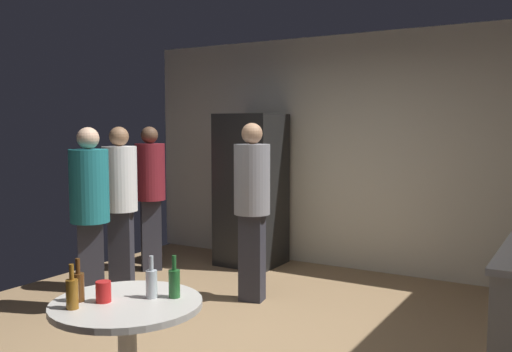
{
  "coord_description": "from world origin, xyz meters",
  "views": [
    {
      "loc": [
        2.39,
        -3.47,
        1.66
      ],
      "look_at": [
        0.33,
        0.02,
        1.29
      ],
      "focal_mm": 39.16,
      "sensor_mm": 36.0,
      "label": 1
    }
  ],
  "objects_px": {
    "beer_bottle_clear": "(152,283)",
    "person_in_maroon_shirt": "(150,187)",
    "beer_bottle_amber": "(72,293)",
    "beer_bottle_green": "(174,282)",
    "beer_bottle_brown": "(78,286)",
    "foreground_table": "(127,321)",
    "person_in_gray_shirt": "(252,198)",
    "person_in_white_shirt": "(120,196)",
    "person_in_teal_shirt": "(90,205)",
    "plastic_cup_red": "(103,292)",
    "refrigerator": "(251,190)"
  },
  "relations": [
    {
      "from": "beer_bottle_clear",
      "to": "person_in_maroon_shirt",
      "type": "bearing_deg",
      "value": 131.36
    },
    {
      "from": "beer_bottle_amber",
      "to": "beer_bottle_green",
      "type": "height_order",
      "value": "same"
    },
    {
      "from": "beer_bottle_brown",
      "to": "beer_bottle_clear",
      "type": "distance_m",
      "value": 0.38
    },
    {
      "from": "beer_bottle_brown",
      "to": "foreground_table",
      "type": "bearing_deg",
      "value": 30.57
    },
    {
      "from": "beer_bottle_brown",
      "to": "beer_bottle_clear",
      "type": "xyz_separation_m",
      "value": [
        0.29,
        0.24,
        0.0
      ]
    },
    {
      "from": "beer_bottle_brown",
      "to": "person_in_gray_shirt",
      "type": "distance_m",
      "value": 2.5
    },
    {
      "from": "beer_bottle_amber",
      "to": "person_in_white_shirt",
      "type": "relative_size",
      "value": 0.14
    },
    {
      "from": "person_in_gray_shirt",
      "to": "person_in_teal_shirt",
      "type": "bearing_deg",
      "value": -57.02
    },
    {
      "from": "beer_bottle_green",
      "to": "person_in_maroon_shirt",
      "type": "bearing_deg",
      "value": 133.34
    },
    {
      "from": "beer_bottle_clear",
      "to": "person_in_gray_shirt",
      "type": "height_order",
      "value": "person_in_gray_shirt"
    },
    {
      "from": "foreground_table",
      "to": "plastic_cup_red",
      "type": "height_order",
      "value": "plastic_cup_red"
    },
    {
      "from": "beer_bottle_clear",
      "to": "person_in_gray_shirt",
      "type": "distance_m",
      "value": 2.33
    },
    {
      "from": "plastic_cup_red",
      "to": "person_in_white_shirt",
      "type": "bearing_deg",
      "value": 132.34
    },
    {
      "from": "beer_bottle_brown",
      "to": "person_in_gray_shirt",
      "type": "relative_size",
      "value": 0.14
    },
    {
      "from": "beer_bottle_clear",
      "to": "person_in_teal_shirt",
      "type": "height_order",
      "value": "person_in_teal_shirt"
    },
    {
      "from": "refrigerator",
      "to": "beer_bottle_green",
      "type": "relative_size",
      "value": 7.83
    },
    {
      "from": "foreground_table",
      "to": "person_in_maroon_shirt",
      "type": "xyz_separation_m",
      "value": [
        -2.21,
        2.71,
        0.34
      ]
    },
    {
      "from": "person_in_teal_shirt",
      "to": "person_in_white_shirt",
      "type": "bearing_deg",
      "value": 154.21
    },
    {
      "from": "plastic_cup_red",
      "to": "person_in_white_shirt",
      "type": "height_order",
      "value": "person_in_white_shirt"
    },
    {
      "from": "person_in_maroon_shirt",
      "to": "foreground_table",
      "type": "bearing_deg",
      "value": -8.76
    },
    {
      "from": "plastic_cup_red",
      "to": "beer_bottle_amber",
      "type": "bearing_deg",
      "value": -108.52
    },
    {
      "from": "beer_bottle_green",
      "to": "person_in_teal_shirt",
      "type": "distance_m",
      "value": 2.18
    },
    {
      "from": "person_in_gray_shirt",
      "to": "person_in_maroon_shirt",
      "type": "bearing_deg",
      "value": -114.4
    },
    {
      "from": "refrigerator",
      "to": "beer_bottle_clear",
      "type": "height_order",
      "value": "refrigerator"
    },
    {
      "from": "beer_bottle_clear",
      "to": "person_in_maroon_shirt",
      "type": "xyz_separation_m",
      "value": [
        -2.29,
        2.6,
        0.15
      ]
    },
    {
      "from": "person_in_gray_shirt",
      "to": "plastic_cup_red",
      "type": "bearing_deg",
      "value": 1.65
    },
    {
      "from": "beer_bottle_brown",
      "to": "beer_bottle_amber",
      "type": "bearing_deg",
      "value": -56.17
    },
    {
      "from": "beer_bottle_brown",
      "to": "plastic_cup_red",
      "type": "xyz_separation_m",
      "value": [
        0.12,
        0.06,
        -0.03
      ]
    },
    {
      "from": "beer_bottle_brown",
      "to": "beer_bottle_clear",
      "type": "relative_size",
      "value": 1.0
    },
    {
      "from": "person_in_white_shirt",
      "to": "person_in_maroon_shirt",
      "type": "bearing_deg",
      "value": 173.2
    },
    {
      "from": "foreground_table",
      "to": "person_in_teal_shirt",
      "type": "height_order",
      "value": "person_in_teal_shirt"
    },
    {
      "from": "beer_bottle_green",
      "to": "foreground_table",
      "type": "bearing_deg",
      "value": -133.87
    },
    {
      "from": "person_in_gray_shirt",
      "to": "person_in_white_shirt",
      "type": "bearing_deg",
      "value": -83.46
    },
    {
      "from": "refrigerator",
      "to": "plastic_cup_red",
      "type": "distance_m",
      "value": 3.83
    },
    {
      "from": "refrigerator",
      "to": "person_in_gray_shirt",
      "type": "xyz_separation_m",
      "value": [
        0.74,
        -1.21,
        0.09
      ]
    },
    {
      "from": "foreground_table",
      "to": "refrigerator",
      "type": "bearing_deg",
      "value": 111.06
    },
    {
      "from": "foreground_table",
      "to": "beer_bottle_brown",
      "type": "distance_m",
      "value": 0.32
    },
    {
      "from": "beer_bottle_brown",
      "to": "beer_bottle_green",
      "type": "height_order",
      "value": "same"
    },
    {
      "from": "person_in_gray_shirt",
      "to": "person_in_white_shirt",
      "type": "distance_m",
      "value": 1.35
    },
    {
      "from": "person_in_white_shirt",
      "to": "beer_bottle_amber",
      "type": "bearing_deg",
      "value": 11.73
    },
    {
      "from": "beer_bottle_brown",
      "to": "person_in_gray_shirt",
      "type": "height_order",
      "value": "person_in_gray_shirt"
    },
    {
      "from": "beer_bottle_clear",
      "to": "plastic_cup_red",
      "type": "relative_size",
      "value": 2.09
    },
    {
      "from": "beer_bottle_amber",
      "to": "beer_bottle_brown",
      "type": "height_order",
      "value": "same"
    },
    {
      "from": "beer_bottle_brown",
      "to": "person_in_maroon_shirt",
      "type": "height_order",
      "value": "person_in_maroon_shirt"
    },
    {
      "from": "beer_bottle_clear",
      "to": "person_in_gray_shirt",
      "type": "bearing_deg",
      "value": 107.53
    },
    {
      "from": "refrigerator",
      "to": "beer_bottle_amber",
      "type": "bearing_deg",
      "value": -72.16
    },
    {
      "from": "refrigerator",
      "to": "foreground_table",
      "type": "xyz_separation_m",
      "value": [
        1.36,
        -3.54,
        -0.27
      ]
    },
    {
      "from": "beer_bottle_brown",
      "to": "beer_bottle_green",
      "type": "relative_size",
      "value": 1.0
    },
    {
      "from": "beer_bottle_clear",
      "to": "person_in_white_shirt",
      "type": "height_order",
      "value": "person_in_white_shirt"
    },
    {
      "from": "beer_bottle_clear",
      "to": "plastic_cup_red",
      "type": "distance_m",
      "value": 0.25
    }
  ]
}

